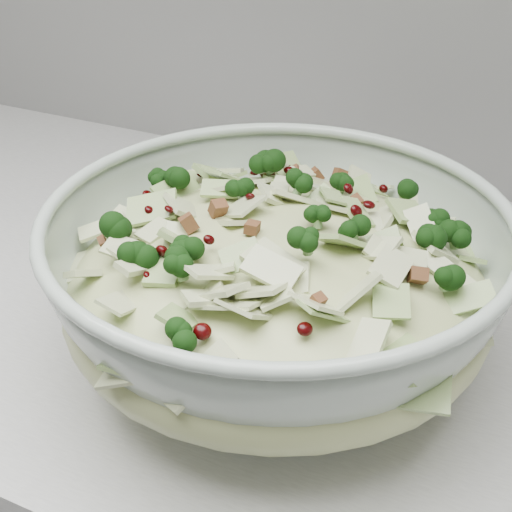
# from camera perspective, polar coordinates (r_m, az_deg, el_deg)

# --- Properties ---
(mixing_bowl) EXTENTS (0.35, 0.35, 0.14)m
(mixing_bowl) POSITION_cam_1_polar(r_m,az_deg,el_deg) (0.54, 1.66, -2.51)
(mixing_bowl) COLOR #A1B1A2
(mixing_bowl) RESTS_ON counter
(salad) EXTENTS (0.36, 0.36, 0.14)m
(salad) POSITION_cam_1_polar(r_m,az_deg,el_deg) (0.53, 1.70, -0.51)
(salad) COLOR #B3BB80
(salad) RESTS_ON mixing_bowl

